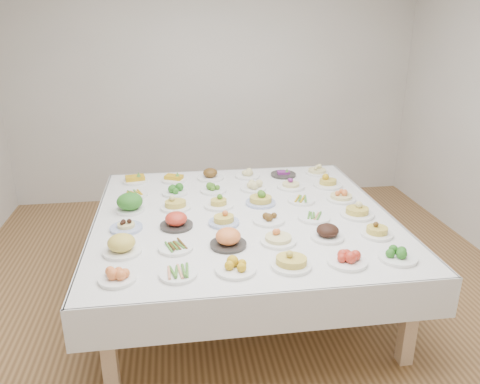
{
  "coord_description": "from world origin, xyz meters",
  "views": [
    {
      "loc": [
        -0.52,
        -3.29,
        2.22
      ],
      "look_at": [
        -0.01,
        0.24,
        0.88
      ],
      "focal_mm": 35.0,
      "sensor_mm": 36.0,
      "label": 1
    }
  ],
  "objects": [
    {
      "name": "room_envelope",
      "position": [
        0.0,
        0.0,
        1.83
      ],
      "size": [
        5.02,
        5.02,
        2.81
      ],
      "color": "olive",
      "rests_on": "ground"
    },
    {
      "name": "display_table",
      "position": [
        -0.01,
        0.09,
        0.69
      ],
      "size": [
        2.32,
        2.32,
        0.75
      ],
      "color": "white",
      "rests_on": "ground"
    },
    {
      "name": "dish_0",
      "position": [
        -0.9,
        -0.8,
        0.79
      ],
      "size": [
        0.22,
        0.22,
        0.09
      ],
      "color": "white",
      "rests_on": "display_table"
    },
    {
      "name": "dish_1",
      "position": [
        -0.54,
        -0.8,
        0.77
      ],
      "size": [
        0.23,
        0.23,
        0.05
      ],
      "color": "white",
      "rests_on": "display_table"
    },
    {
      "name": "dish_2",
      "position": [
        -0.19,
        -0.79,
        0.8
      ],
      "size": [
        0.25,
        0.25,
        0.11
      ],
      "color": "white",
      "rests_on": "display_table"
    },
    {
      "name": "dish_3",
      "position": [
        0.16,
        -0.79,
        0.83
      ],
      "size": [
        0.28,
        0.27,
        0.16
      ],
      "color": "white",
      "rests_on": "display_table"
    },
    {
      "name": "dish_4",
      "position": [
        0.53,
        -0.79,
        0.8
      ],
      "size": [
        0.25,
        0.25,
        0.11
      ],
      "color": "white",
      "rests_on": "display_table"
    },
    {
      "name": "dish_5",
      "position": [
        0.87,
        -0.79,
        0.8
      ],
      "size": [
        0.24,
        0.24,
        0.11
      ],
      "color": "white",
      "rests_on": "display_table"
    },
    {
      "name": "dish_6",
      "position": [
        -0.9,
        -0.45,
        0.83
      ],
      "size": [
        0.28,
        0.28,
        0.16
      ],
      "color": "white",
      "rests_on": "display_table"
    },
    {
      "name": "dish_7",
      "position": [
        -0.55,
        -0.45,
        0.77
      ],
      "size": [
        0.23,
        0.23,
        0.05
      ],
      "color": "white",
      "rests_on": "display_table"
    },
    {
      "name": "dish_8",
      "position": [
        -0.19,
        -0.45,
        0.82
      ],
      "size": [
        0.25,
        0.25,
        0.14
      ],
      "color": "#2B2926",
      "rests_on": "display_table"
    },
    {
      "name": "dish_9",
      "position": [
        0.16,
        -0.45,
        0.82
      ],
      "size": [
        0.26,
        0.26,
        0.14
      ],
      "color": "white",
      "rests_on": "display_table"
    },
    {
      "name": "dish_10",
      "position": [
        0.51,
        -0.43,
        0.81
      ],
      "size": [
        0.23,
        0.23,
        0.14
      ],
      "color": "white",
      "rests_on": "display_table"
    },
    {
      "name": "dish_11",
      "position": [
        0.88,
        -0.44,
        0.81
      ],
      "size": [
        0.22,
        0.22,
        0.13
      ],
      "color": "white",
      "rests_on": "display_table"
    },
    {
      "name": "dish_12",
      "position": [
        -0.9,
        -0.08,
        0.8
      ],
      "size": [
        0.23,
        0.23,
        0.11
      ],
      "color": "#4C66B2",
      "rests_on": "display_table"
    },
    {
      "name": "dish_13",
      "position": [
        -0.54,
        -0.09,
        0.82
      ],
      "size": [
        0.24,
        0.24,
        0.14
      ],
      "color": "#2B2926",
      "rests_on": "display_table"
    },
    {
      "name": "dish_14",
      "position": [
        -0.18,
        -0.09,
        0.81
      ],
      "size": [
        0.23,
        0.23,
        0.13
      ],
      "color": "#4C66B2",
      "rests_on": "display_table"
    },
    {
      "name": "dish_15",
      "position": [
        0.16,
        -0.09,
        0.79
      ],
      "size": [
        0.24,
        0.24,
        0.1
      ],
      "color": "white",
      "rests_on": "display_table"
    },
    {
      "name": "dish_16",
      "position": [
        0.52,
        -0.09,
        0.77
      ],
      "size": [
        0.24,
        0.24,
        0.05
      ],
      "color": "white",
      "rests_on": "display_table"
    },
    {
      "name": "dish_17",
      "position": [
        0.87,
        -0.08,
        0.82
      ],
      "size": [
        0.26,
        0.26,
        0.15
      ],
      "color": "white",
      "rests_on": "display_table"
    },
    {
      "name": "dish_18",
      "position": [
        -0.9,
        0.27,
        0.82
      ],
      "size": [
        0.24,
        0.24,
        0.15
      ],
      "color": "white",
      "rests_on": "display_table"
    },
    {
      "name": "dish_19",
      "position": [
        -0.54,
        0.27,
        0.83
      ],
      "size": [
        0.24,
        0.24,
        0.16
      ],
      "color": "white",
      "rests_on": "display_table"
    },
    {
      "name": "dish_20",
      "position": [
        -0.19,
        0.26,
        0.8
      ],
      "size": [
        0.24,
        0.24,
        0.12
      ],
      "color": "white",
      "rests_on": "display_table"
    },
    {
      "name": "dish_21",
      "position": [
        0.17,
        0.27,
        0.83
      ],
      "size": [
        0.25,
        0.25,
        0.16
      ],
      "color": "#4C66B2",
      "rests_on": "display_table"
    },
    {
      "name": "dish_22",
      "position": [
        0.52,
        0.27,
        0.77
      ],
      "size": [
        0.22,
        0.22,
        0.05
      ],
      "color": "white",
      "rests_on": "display_table"
    },
    {
      "name": "dish_23",
      "position": [
        0.87,
        0.26,
        0.82
      ],
      "size": [
        0.27,
        0.27,
        0.14
      ],
      "color": "white",
      "rests_on": "display_table"
    },
    {
      "name": "dish_24",
      "position": [
        -0.89,
        0.61,
        0.77
      ],
      "size": [
        0.22,
        0.22,
        0.05
      ],
      "color": "white",
      "rests_on": "display_table"
    },
    {
      "name": "dish_25",
      "position": [
        -0.54,
        0.61,
        0.79
      ],
      "size": [
        0.22,
        0.22,
        0.1
      ],
      "color": "white",
      "rests_on": "display_table"
    },
    {
      "name": "dish_26",
      "position": [
        -0.2,
        0.62,
        0.79
      ],
      "size": [
        0.23,
        0.23,
        0.1
      ],
      "color": "white",
      "rests_on": "display_table"
    },
    {
      "name": "dish_27",
      "position": [
        0.16,
        0.62,
        0.8
      ],
      "size": [
        0.22,
        0.22,
        0.11
      ],
      "color": "white",
      "rests_on": "display_table"
    },
    {
      "name": "dish_28",
      "position": [
        0.52,
        0.62,
        0.81
      ],
      "size": [
        0.25,
        0.25,
        0.13
      ],
      "color": "white",
      "rests_on": "display_table"
    },
    {
      "name": "dish_29",
      "position": [
        0.86,
        0.62,
        0.82
      ],
      "size": [
        0.26,
        0.26,
        0.16
      ],
      "color": "white",
      "rests_on": "display_table"
    },
    {
      "name": "dish_30",
      "position": [
        -0.9,
        0.98,
        0.79
      ],
      "size": [
        0.23,
        0.23,
        0.1
      ],
      "color": "white",
      "rests_on": "display_table"
    },
    {
      "name": "dish_31",
      "position": [
        -0.54,
        0.97,
        0.79
      ],
      "size": [
        0.23,
        0.23,
        0.1
      ],
      "color": "white",
      "rests_on": "display_table"
    },
    {
      "name": "dish_32",
      "position": [
        -0.19,
        0.98,
        0.81
      ],
      "size": [
        0.25,
        0.25,
        0.14
      ],
      "color": "white",
      "rests_on": "display_table"
    },
    {
      "name": "dish_33",
      "position": [
        0.17,
        0.98,
        0.79
      ],
      "size": [
        0.24,
        0.24,
        0.1
      ],
      "color": "white",
      "rests_on": "display_table"
    },
    {
      "name": "dish_34",
      "position": [
        0.53,
        0.97,
        0.78
      ],
      "size": [
        0.24,
        0.24,
        0.09
      ],
      "color": "#2B2926",
      "rests_on": "display_table"
    },
    {
      "name": "dish_35",
      "position": [
        0.87,
        0.98,
        0.81
      ],
      "size": [
        0.23,
        0.23,
        0.13
      ],
      "color": "white",
      "rests_on": "display_table"
    }
  ]
}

